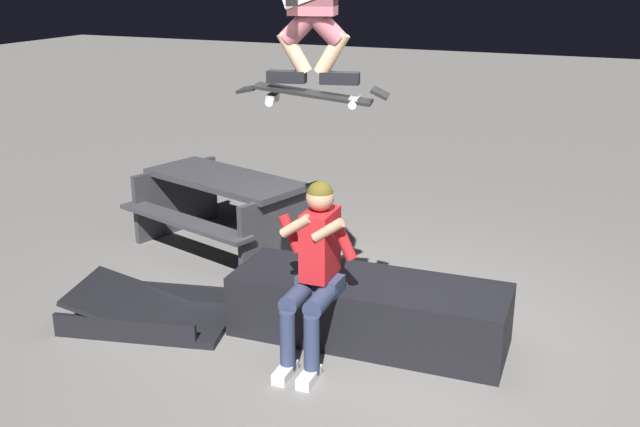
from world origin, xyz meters
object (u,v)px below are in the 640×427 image
Objects in this scene: ledge_box_main at (368,310)px; person_sitting_on_ledge at (315,265)px; kicker_ramp at (152,315)px; picnic_table_back at (225,200)px; skateboard at (313,94)px.

person_sitting_on_ledge reaches higher than ledge_box_main.
kicker_ramp is 1.80m from picnic_table_back.
ledge_box_main is 2.02× the size of skateboard.
person_sitting_on_ledge is 1.27× the size of skateboard.
person_sitting_on_ledge is 1.58m from kicker_ramp.
skateboard reaches higher than picnic_table_back.
kicker_ramp is (1.38, 0.11, -1.86)m from skateboard.
picnic_table_back is at bearing -32.79° from ledge_box_main.
kicker_ramp is at bearing 4.72° from skateboard.
person_sitting_on_ledge reaches higher than picnic_table_back.
ledge_box_main is at bearing -165.48° from kicker_ramp.
picnic_table_back is at bearing -43.79° from skateboard.
picnic_table_back reaches higher than ledge_box_main.
ledge_box_main reaches higher than kicker_ramp.
kicker_ramp is 0.70× the size of picnic_table_back.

